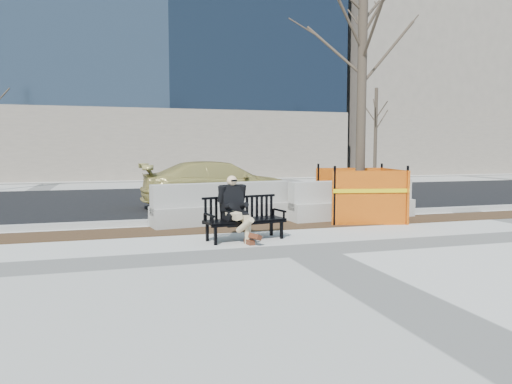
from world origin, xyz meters
TOP-DOWN VIEW (x-y plane):
  - ground at (0.00, 0.00)m, footprint 120.00×120.00m
  - mulch_strip at (0.00, 2.60)m, footprint 40.00×1.20m
  - asphalt_street at (0.00, 8.80)m, footprint 60.00×10.40m
  - curb at (0.00, 3.55)m, footprint 60.00×0.25m
  - building_right at (22.00, 26.00)m, footprint 20.00×12.00m
  - bench at (-0.76, 1.17)m, footprint 1.65×0.84m
  - seated_man at (-0.97, 1.18)m, footprint 0.69×0.97m
  - tree_fence at (2.62, 2.91)m, footprint 3.19×3.19m
  - sedan at (-0.06, 6.43)m, footprint 4.74×1.96m
  - jersey_barrier_left at (-0.70, 3.29)m, footprint 3.42×1.21m
  - jersey_barrier_right at (2.55, 3.15)m, footprint 3.39×0.94m
  - far_tree_right at (9.82, 14.45)m, footprint 2.33×2.33m

SIDE VIEW (x-z plane):
  - ground at x=0.00m, z-range 0.00..0.00m
  - bench at x=-0.76m, z-range -0.42..0.42m
  - seated_man at x=-0.97m, z-range -0.62..0.62m
  - tree_fence at x=2.62m, z-range -3.38..3.38m
  - sedan at x=-0.06m, z-range -0.68..0.68m
  - jersey_barrier_left at x=-0.70m, z-range -0.48..0.48m
  - jersey_barrier_right at x=2.55m, z-range -0.48..0.48m
  - far_tree_right at x=9.82m, z-range -2.61..2.61m
  - asphalt_street at x=0.00m, z-range 0.00..0.01m
  - mulch_strip at x=0.00m, z-range -0.01..0.01m
  - curb at x=0.00m, z-range 0.00..0.12m
  - building_right at x=22.00m, z-range 0.00..25.00m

